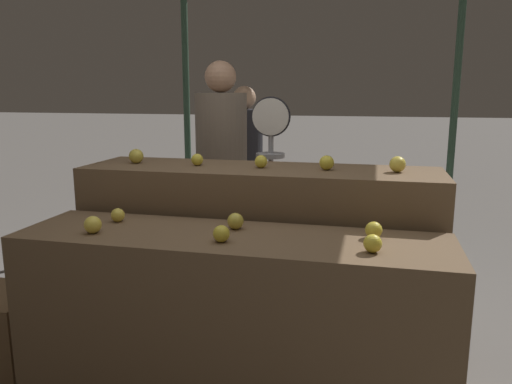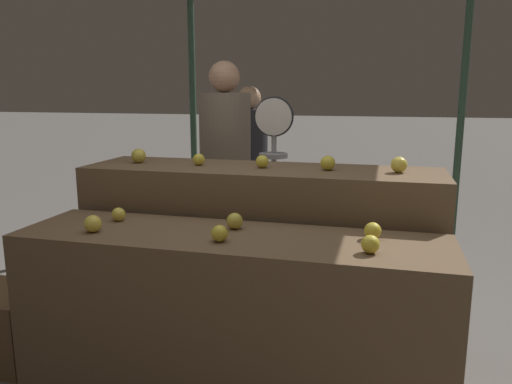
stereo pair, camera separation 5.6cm
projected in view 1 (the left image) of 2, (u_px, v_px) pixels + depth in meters
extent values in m
cylinder|color=#33513D|center=(187.00, 116.00, 5.44)|extent=(0.07, 0.07, 2.58)
cylinder|color=#33513D|center=(454.00, 119.00, 4.82)|extent=(0.07, 0.07, 2.58)
cube|color=brown|center=(231.00, 324.00, 2.41)|extent=(2.04, 0.55, 0.89)
cube|color=brown|center=(259.00, 261.00, 2.96)|extent=(2.04, 0.55, 1.12)
sphere|color=yellow|center=(93.00, 225.00, 2.35)|extent=(0.08, 0.08, 0.08)
sphere|color=gold|center=(221.00, 234.00, 2.22)|extent=(0.08, 0.08, 0.08)
sphere|color=gold|center=(373.00, 243.00, 2.07)|extent=(0.08, 0.08, 0.08)
sphere|color=yellow|center=(118.00, 215.00, 2.56)|extent=(0.07, 0.07, 0.07)
sphere|color=gold|center=(235.00, 221.00, 2.42)|extent=(0.08, 0.08, 0.08)
sphere|color=gold|center=(374.00, 230.00, 2.27)|extent=(0.08, 0.08, 0.08)
sphere|color=gold|center=(136.00, 156.00, 3.01)|extent=(0.09, 0.09, 0.09)
sphere|color=gold|center=(197.00, 160.00, 2.92)|extent=(0.07, 0.07, 0.07)
sphere|color=gold|center=(261.00, 162.00, 2.83)|extent=(0.07, 0.07, 0.07)
sphere|color=gold|center=(327.00, 163.00, 2.76)|extent=(0.08, 0.08, 0.08)
sphere|color=yellow|center=(398.00, 164.00, 2.68)|extent=(0.09, 0.09, 0.09)
cylinder|color=#99999E|center=(271.00, 212.00, 3.57)|extent=(0.04, 0.04, 1.41)
cylinder|color=black|center=(271.00, 117.00, 3.43)|extent=(0.27, 0.01, 0.27)
cylinder|color=silver|center=(271.00, 117.00, 3.42)|extent=(0.25, 0.02, 0.25)
cylinder|color=#99999E|center=(270.00, 145.00, 3.46)|extent=(0.01, 0.01, 0.14)
cylinder|color=#99999E|center=(270.00, 155.00, 3.47)|extent=(0.20, 0.20, 0.03)
cube|color=#2D2D38|center=(223.00, 239.00, 3.93)|extent=(0.33, 0.25, 0.82)
cylinder|color=#756656|center=(221.00, 141.00, 3.77)|extent=(0.48, 0.48, 0.72)
sphere|color=tan|center=(220.00, 77.00, 3.68)|extent=(0.23, 0.23, 0.23)
cube|color=#2D2D38|center=(245.00, 218.00, 4.74)|extent=(0.27, 0.18, 0.74)
cylinder|color=#232328|center=(245.00, 145.00, 4.60)|extent=(0.38, 0.38, 0.65)
sphere|color=tan|center=(244.00, 98.00, 4.51)|extent=(0.21, 0.21, 0.21)
cube|color=brown|center=(4.00, 328.00, 2.88)|extent=(0.43, 0.43, 0.43)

